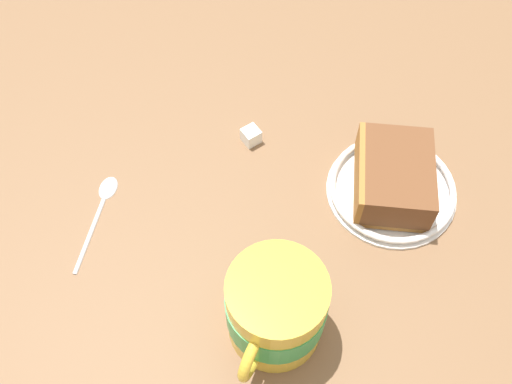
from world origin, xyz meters
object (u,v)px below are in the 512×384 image
object	(u,v)px
small_plate	(392,189)
tea_mug	(276,309)
teaspoon	(102,201)
sugar_cube	(254,133)
cake_slice	(394,177)

from	to	relation	value
small_plate	tea_mug	world-z (taller)	tea_mug
teaspoon	sugar_cube	xyz separation A→B (cm)	(-6.29, -17.73, 0.58)
cake_slice	sugar_cube	xyz separation A→B (cm)	(16.09, 4.51, -2.14)
cake_slice	teaspoon	bearing A→B (deg)	44.82
tea_mug	sugar_cube	world-z (taller)	tea_mug
teaspoon	sugar_cube	world-z (taller)	sugar_cube
small_plate	cake_slice	distance (cm)	2.38
sugar_cube	teaspoon	bearing A→B (deg)	70.47
tea_mug	sugar_cube	size ratio (longest dim) A/B	6.16
small_plate	tea_mug	distance (cm)	20.79
cake_slice	tea_mug	size ratio (longest dim) A/B	1.13
sugar_cube	cake_slice	bearing A→B (deg)	-164.33
small_plate	teaspoon	xyz separation A→B (cm)	(22.60, 22.40, -0.35)
small_plate	teaspoon	size ratio (longest dim) A/B	1.30
cake_slice	sugar_cube	size ratio (longest dim) A/B	6.99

